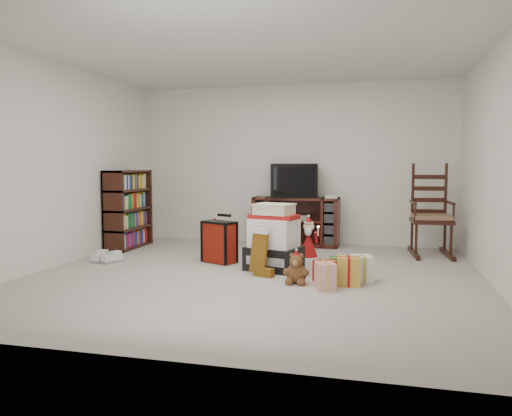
{
  "coord_description": "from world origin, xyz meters",
  "views": [
    {
      "loc": [
        1.36,
        -5.35,
        1.24
      ],
      "look_at": [
        -0.13,
        0.6,
        0.71
      ],
      "focal_mm": 35.0,
      "sensor_mm": 36.0,
      "label": 1
    }
  ],
  "objects": [
    {
      "name": "mrs_claus_figurine",
      "position": [
        -0.82,
        1.05,
        0.21
      ],
      "size": [
        0.26,
        0.25,
        0.54
      ],
      "color": "maroon",
      "rests_on": "floor"
    },
    {
      "name": "tv_stand",
      "position": [
        0.1,
        2.24,
        0.37
      ],
      "size": [
        1.31,
        0.48,
        0.75
      ],
      "rotation": [
        0.0,
        0.0,
        0.01
      ],
      "color": "#481D14",
      "rests_on": "floor"
    },
    {
      "name": "rocking_chair",
      "position": [
        2.04,
        1.89,
        0.45
      ],
      "size": [
        0.59,
        0.91,
        1.32
      ],
      "rotation": [
        0.0,
        0.0,
        0.08
      ],
      "color": "#38160F",
      "rests_on": "floor"
    },
    {
      "name": "room",
      "position": [
        0.0,
        0.0,
        1.25
      ],
      "size": [
        5.01,
        5.01,
        2.51
      ],
      "color": "#B6B1A7",
      "rests_on": "ground"
    },
    {
      "name": "santa_figurine",
      "position": [
        0.45,
        1.13,
        0.22
      ],
      "size": [
        0.28,
        0.27,
        0.58
      ],
      "color": "maroon",
      "rests_on": "floor"
    },
    {
      "name": "gift_cluster",
      "position": [
        0.94,
        -0.1,
        0.12
      ],
      "size": [
        0.67,
        0.76,
        0.23
      ],
      "color": "#A71313",
      "rests_on": "floor"
    },
    {
      "name": "teddy_bear",
      "position": [
        0.52,
        -0.24,
        0.14
      ],
      "size": [
        0.21,
        0.19,
        0.32
      ],
      "color": "brown",
      "rests_on": "floor"
    },
    {
      "name": "gift_pile",
      "position": [
        0.15,
        0.37,
        0.34
      ],
      "size": [
        0.71,
        0.59,
        0.77
      ],
      "rotation": [
        0.0,
        0.0,
        -0.26
      ],
      "color": "black",
      "rests_on": "floor"
    },
    {
      "name": "stocking",
      "position": [
        0.04,
        0.06,
        0.27
      ],
      "size": [
        0.27,
        0.19,
        0.54
      ],
      "primitive_type": null,
      "rotation": [
        0.0,
        0.0,
        -0.37
      ],
      "color": "#127C0D",
      "rests_on": "floor"
    },
    {
      "name": "sneaker_pair",
      "position": [
        -2.05,
        0.32,
        0.05
      ],
      "size": [
        0.36,
        0.31,
        0.1
      ],
      "rotation": [
        0.0,
        0.0,
        -0.14
      ],
      "color": "silver",
      "rests_on": "floor"
    },
    {
      "name": "bookshelf",
      "position": [
        -2.31,
        1.42,
        0.56
      ],
      "size": [
        0.32,
        0.95,
        1.16
      ],
      "color": "#38160F",
      "rests_on": "floor"
    },
    {
      "name": "crt_television",
      "position": [
        0.05,
        2.24,
        1.01
      ],
      "size": [
        0.79,
        0.64,
        0.52
      ],
      "rotation": [
        0.0,
        0.0,
        0.21
      ],
      "color": "black",
      "rests_on": "tv_stand"
    },
    {
      "name": "red_suitcase",
      "position": [
        -0.62,
        0.62,
        0.27
      ],
      "size": [
        0.46,
        0.37,
        0.62
      ],
      "rotation": [
        0.0,
        0.0,
        -0.44
      ],
      "color": "maroon",
      "rests_on": "floor"
    }
  ]
}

